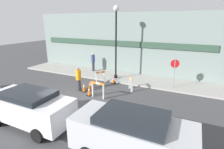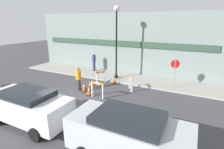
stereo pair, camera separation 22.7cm
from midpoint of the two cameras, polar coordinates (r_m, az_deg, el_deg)
name	(u,v)px [view 1 (the left image)]	position (r m, az deg, el deg)	size (l,w,h in m)	color
ground_plane	(69,103)	(11.05, -14.51, -8.96)	(60.00, 60.00, 0.00)	#424244
sidewalk_slab	(111,76)	(15.66, -0.67, -0.40)	(18.00, 2.83, 0.12)	#9E9B93
storefront_facade	(118,44)	(16.41, 1.63, 10.02)	(18.00, 0.22, 5.50)	gray
streetlamp_post	(116,34)	(14.19, 0.85, 13.20)	(0.44, 0.44, 5.78)	black
stop_sign	(174,69)	(13.08, 19.25, 1.74)	(0.59, 0.14, 2.06)	gray
barricade_0	(101,77)	(13.87, -4.23, -0.79)	(0.59, 0.63, 0.97)	white
barricade_1	(98,89)	(11.23, -5.15, -4.85)	(0.88, 0.16, 1.05)	white
barricade_2	(131,83)	(12.46, 5.63, -2.94)	(0.50, 0.69, 0.95)	white
traffic_cone_0	(91,83)	(13.43, -7.20, -2.73)	(0.30, 0.30, 0.50)	black
traffic_cone_1	(113,80)	(13.92, -0.05, -1.85)	(0.30, 0.30, 0.51)	black
traffic_cone_2	(84,87)	(12.40, -9.62, -4.05)	(0.30, 0.30, 0.70)	black
traffic_cone_3	(90,86)	(12.59, -7.66, -3.58)	(0.30, 0.30, 0.72)	black
traffic_cone_4	(89,91)	(11.70, -8.01, -5.24)	(0.30, 0.30, 0.71)	black
person_worker	(79,78)	(12.50, -11.37, -1.27)	(0.51, 0.51, 1.67)	#33333D
person_pedestrian	(93,61)	(16.86, -6.58, 4.30)	(0.48, 0.48, 1.76)	#33333D
parked_car_1	(29,106)	(9.20, -25.99, -9.20)	(4.30, 1.88, 1.65)	silver
parked_car_2	(132,134)	(6.43, 5.41, -18.65)	(4.25, 1.92, 1.76)	#B7BABF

